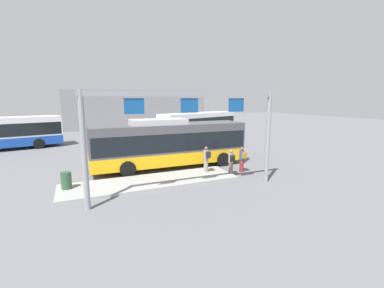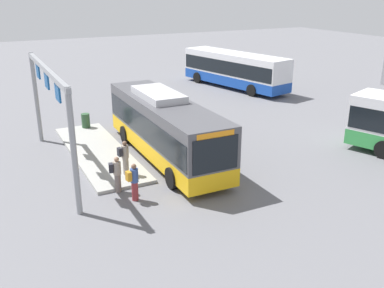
{
  "view_description": "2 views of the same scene",
  "coord_description": "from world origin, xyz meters",
  "px_view_note": "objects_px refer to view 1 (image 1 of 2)",
  "views": [
    {
      "loc": [
        -6.04,
        -17.47,
        4.83
      ],
      "look_at": [
        1.22,
        -1.08,
        1.76
      ],
      "focal_mm": 24.81,
      "sensor_mm": 36.0,
      "label": 1
    },
    {
      "loc": [
        19.71,
        -8.38,
        8.55
      ],
      "look_at": [
        3.26,
        -0.06,
        1.83
      ],
      "focal_mm": 40.19,
      "sensor_mm": 36.0,
      "label": 2
    }
  ],
  "objects_px": {
    "person_waiting_near": "(231,162)",
    "person_waiting_mid": "(206,159)",
    "bus_main": "(170,142)",
    "trash_bin": "(66,180)",
    "bus_background_right": "(199,123)",
    "person_boarding": "(242,159)"
  },
  "relations": [
    {
      "from": "bus_main",
      "to": "person_waiting_near",
      "type": "height_order",
      "value": "bus_main"
    },
    {
      "from": "bus_main",
      "to": "bus_background_right",
      "type": "xyz_separation_m",
      "value": [
        8.2,
        12.59,
        -0.03
      ]
    },
    {
      "from": "bus_background_right",
      "to": "person_boarding",
      "type": "xyz_separation_m",
      "value": [
        -4.25,
        -15.73,
        -0.89
      ]
    },
    {
      "from": "bus_background_right",
      "to": "bus_main",
      "type": "bearing_deg",
      "value": -143.47
    },
    {
      "from": "person_boarding",
      "to": "person_waiting_near",
      "type": "distance_m",
      "value": 1.18
    },
    {
      "from": "bus_main",
      "to": "person_waiting_mid",
      "type": "distance_m",
      "value": 3.2
    },
    {
      "from": "person_boarding",
      "to": "bus_main",
      "type": "bearing_deg",
      "value": 43.46
    },
    {
      "from": "person_waiting_mid",
      "to": "bus_background_right",
      "type": "bearing_deg",
      "value": -29.67
    },
    {
      "from": "person_waiting_near",
      "to": "person_waiting_mid",
      "type": "xyz_separation_m",
      "value": [
        -1.34,
        0.82,
        0.16
      ]
    },
    {
      "from": "person_waiting_near",
      "to": "person_waiting_mid",
      "type": "distance_m",
      "value": 1.58
    },
    {
      "from": "person_waiting_mid",
      "to": "person_boarding",
      "type": "bearing_deg",
      "value": -105.85
    },
    {
      "from": "person_boarding",
      "to": "trash_bin",
      "type": "relative_size",
      "value": 1.86
    },
    {
      "from": "person_boarding",
      "to": "person_waiting_mid",
      "type": "bearing_deg",
      "value": 72.2
    },
    {
      "from": "person_waiting_mid",
      "to": "trash_bin",
      "type": "distance_m",
      "value": 8.16
    },
    {
      "from": "person_waiting_mid",
      "to": "trash_bin",
      "type": "height_order",
      "value": "person_waiting_mid"
    },
    {
      "from": "bus_main",
      "to": "person_boarding",
      "type": "distance_m",
      "value": 5.13
    },
    {
      "from": "person_waiting_near",
      "to": "trash_bin",
      "type": "relative_size",
      "value": 1.86
    },
    {
      "from": "trash_bin",
      "to": "person_boarding",
      "type": "bearing_deg",
      "value": -2.89
    },
    {
      "from": "bus_main",
      "to": "person_waiting_near",
      "type": "relative_size",
      "value": 6.51
    },
    {
      "from": "bus_main",
      "to": "person_waiting_mid",
      "type": "relative_size",
      "value": 6.51
    },
    {
      "from": "trash_bin",
      "to": "bus_background_right",
      "type": "bearing_deg",
      "value": 45.67
    },
    {
      "from": "bus_main",
      "to": "person_boarding",
      "type": "height_order",
      "value": "bus_main"
    }
  ]
}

